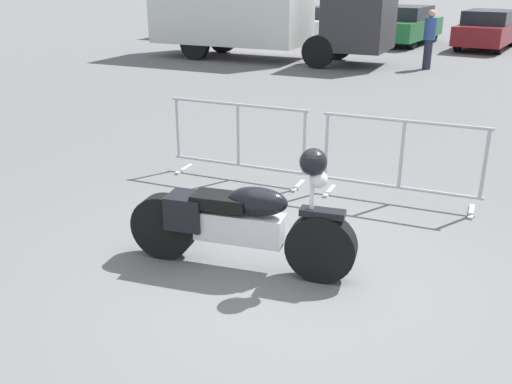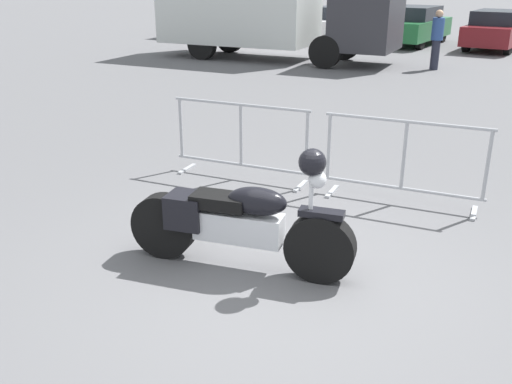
{
  "view_description": "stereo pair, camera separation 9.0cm",
  "coord_description": "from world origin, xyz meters",
  "px_view_note": "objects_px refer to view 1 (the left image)",
  "views": [
    {
      "loc": [
        1.62,
        -4.4,
        2.73
      ],
      "look_at": [
        -0.53,
        0.5,
        0.65
      ],
      "focal_mm": 40.0,
      "sensor_mm": 36.0,
      "label": 1
    },
    {
      "loc": [
        1.7,
        -4.36,
        2.73
      ],
      "look_at": [
        -0.53,
        0.5,
        0.65
      ],
      "focal_mm": 40.0,
      "sensor_mm": 36.0,
      "label": 2
    }
  ],
  "objects_px": {
    "box_truck": "(256,7)",
    "parked_car_white": "(332,23)",
    "parked_car_maroon": "(488,29)",
    "parked_car_red": "(259,21)",
    "pedestrian": "(429,37)",
    "parked_car_green": "(406,25)",
    "crowd_barrier_near": "(238,141)",
    "motorcycle": "(239,222)",
    "crowd_barrier_far": "(401,161)",
    "parked_car_silver": "(199,17)"
  },
  "relations": [
    {
      "from": "crowd_barrier_far",
      "to": "parked_car_maroon",
      "type": "height_order",
      "value": "parked_car_maroon"
    },
    {
      "from": "parked_car_green",
      "to": "parked_car_silver",
      "type": "bearing_deg",
      "value": 99.74
    },
    {
      "from": "parked_car_red",
      "to": "parked_car_white",
      "type": "height_order",
      "value": "parked_car_red"
    },
    {
      "from": "crowd_barrier_near",
      "to": "parked_car_green",
      "type": "relative_size",
      "value": 0.45
    },
    {
      "from": "motorcycle",
      "to": "parked_car_silver",
      "type": "relative_size",
      "value": 0.48
    },
    {
      "from": "parked_car_silver",
      "to": "parked_car_maroon",
      "type": "relative_size",
      "value": 1.09
    },
    {
      "from": "box_truck",
      "to": "parked_car_white",
      "type": "xyz_separation_m",
      "value": [
        0.74,
        6.12,
        -0.94
      ]
    },
    {
      "from": "parked_car_white",
      "to": "pedestrian",
      "type": "height_order",
      "value": "pedestrian"
    },
    {
      "from": "motorcycle",
      "to": "box_truck",
      "type": "bearing_deg",
      "value": 106.51
    },
    {
      "from": "parked_car_green",
      "to": "parked_car_maroon",
      "type": "distance_m",
      "value": 3.04
    },
    {
      "from": "crowd_barrier_near",
      "to": "parked_car_maroon",
      "type": "xyz_separation_m",
      "value": [
        2.37,
        16.52,
        0.15
      ]
    },
    {
      "from": "crowd_barrier_near",
      "to": "parked_car_silver",
      "type": "xyz_separation_m",
      "value": [
        -9.75,
        16.54,
        0.22
      ]
    },
    {
      "from": "parked_car_maroon",
      "to": "crowd_barrier_far",
      "type": "bearing_deg",
      "value": -172.0
    },
    {
      "from": "crowd_barrier_near",
      "to": "crowd_barrier_far",
      "type": "relative_size",
      "value": 1.0
    },
    {
      "from": "box_truck",
      "to": "pedestrian",
      "type": "xyz_separation_m",
      "value": [
        5.46,
        0.1,
        -0.72
      ]
    },
    {
      "from": "parked_car_white",
      "to": "parked_car_green",
      "type": "relative_size",
      "value": 0.94
    },
    {
      "from": "parked_car_red",
      "to": "parked_car_green",
      "type": "distance_m",
      "value": 6.07
    },
    {
      "from": "parked_car_red",
      "to": "pedestrian",
      "type": "relative_size",
      "value": 2.6
    },
    {
      "from": "motorcycle",
      "to": "parked_car_green",
      "type": "relative_size",
      "value": 0.51
    },
    {
      "from": "parked_car_green",
      "to": "box_truck",
      "type": "bearing_deg",
      "value": 156.38
    },
    {
      "from": "box_truck",
      "to": "parked_car_silver",
      "type": "bearing_deg",
      "value": 133.4
    },
    {
      "from": "parked_car_red",
      "to": "pedestrian",
      "type": "height_order",
      "value": "pedestrian"
    },
    {
      "from": "parked_car_green",
      "to": "parked_car_maroon",
      "type": "relative_size",
      "value": 1.04
    },
    {
      "from": "crowd_barrier_far",
      "to": "pedestrian",
      "type": "relative_size",
      "value": 1.19
    },
    {
      "from": "crowd_barrier_near",
      "to": "parked_car_red",
      "type": "bearing_deg",
      "value": 112.37
    },
    {
      "from": "pedestrian",
      "to": "parked_car_green",
      "type": "bearing_deg",
      "value": 26.07
    },
    {
      "from": "parked_car_white",
      "to": "parked_car_green",
      "type": "height_order",
      "value": "parked_car_green"
    },
    {
      "from": "pedestrian",
      "to": "motorcycle",
      "type": "bearing_deg",
      "value": -169.58
    },
    {
      "from": "parked_car_green",
      "to": "parked_car_maroon",
      "type": "xyz_separation_m",
      "value": [
        3.03,
        -0.22,
        -0.03
      ]
    },
    {
      "from": "motorcycle",
      "to": "parked_car_red",
      "type": "xyz_separation_m",
      "value": [
        -7.83,
        18.65,
        0.23
      ]
    },
    {
      "from": "parked_car_green",
      "to": "crowd_barrier_near",
      "type": "bearing_deg",
      "value": -169.2
    },
    {
      "from": "parked_car_silver",
      "to": "parked_car_maroon",
      "type": "bearing_deg",
      "value": -81.58
    },
    {
      "from": "parked_car_white",
      "to": "pedestrian",
      "type": "bearing_deg",
      "value": -133.35
    },
    {
      "from": "motorcycle",
      "to": "parked_car_maroon",
      "type": "height_order",
      "value": "parked_car_maroon"
    },
    {
      "from": "crowd_barrier_far",
      "to": "box_truck",
      "type": "relative_size",
      "value": 0.26
    },
    {
      "from": "crowd_barrier_far",
      "to": "parked_car_red",
      "type": "bearing_deg",
      "value": 118.69
    },
    {
      "from": "parked_car_maroon",
      "to": "pedestrian",
      "type": "distance_m",
      "value": 5.84
    },
    {
      "from": "pedestrian",
      "to": "box_truck",
      "type": "bearing_deg",
      "value": 101.13
    },
    {
      "from": "parked_car_green",
      "to": "pedestrian",
      "type": "relative_size",
      "value": 2.65
    },
    {
      "from": "crowd_barrier_near",
      "to": "parked_car_red",
      "type": "xyz_separation_m",
      "value": [
        -6.72,
        16.33,
        0.17
      ]
    },
    {
      "from": "parked_car_silver",
      "to": "motorcycle",
      "type": "bearing_deg",
      "value": -141.53
    },
    {
      "from": "parked_car_white",
      "to": "parked_car_maroon",
      "type": "relative_size",
      "value": 0.99
    },
    {
      "from": "parked_car_red",
      "to": "crowd_barrier_near",
      "type": "bearing_deg",
      "value": -149.08
    },
    {
      "from": "parked_car_silver",
      "to": "parked_car_maroon",
      "type": "distance_m",
      "value": 12.12
    },
    {
      "from": "motorcycle",
      "to": "crowd_barrier_far",
      "type": "distance_m",
      "value": 2.58
    },
    {
      "from": "motorcycle",
      "to": "pedestrian",
      "type": "bearing_deg",
      "value": 83.87
    },
    {
      "from": "parked_car_maroon",
      "to": "parked_car_red",
      "type": "bearing_deg",
      "value": 99.71
    },
    {
      "from": "crowd_barrier_far",
      "to": "parked_car_green",
      "type": "bearing_deg",
      "value": 99.75
    },
    {
      "from": "crowd_barrier_near",
      "to": "parked_car_red",
      "type": "height_order",
      "value": "parked_car_red"
    },
    {
      "from": "motorcycle",
      "to": "parked_car_white",
      "type": "height_order",
      "value": "parked_car_white"
    }
  ]
}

